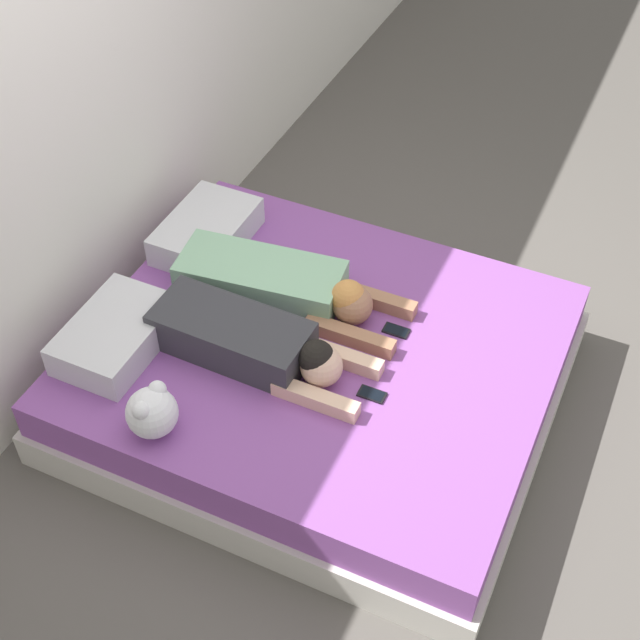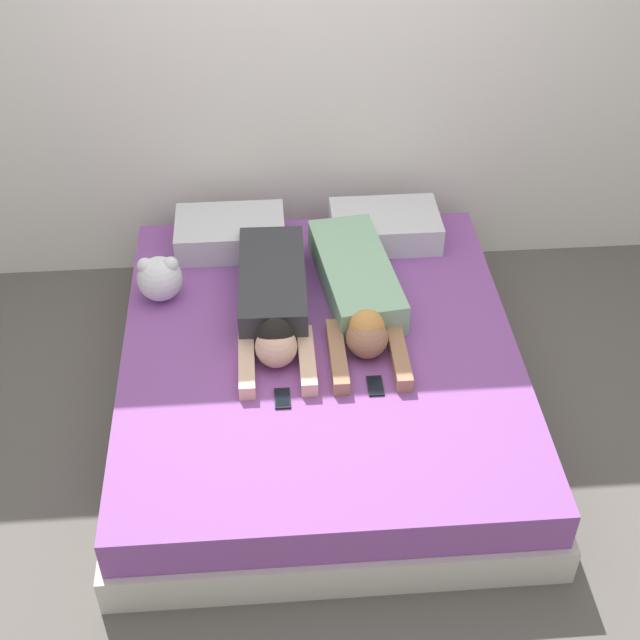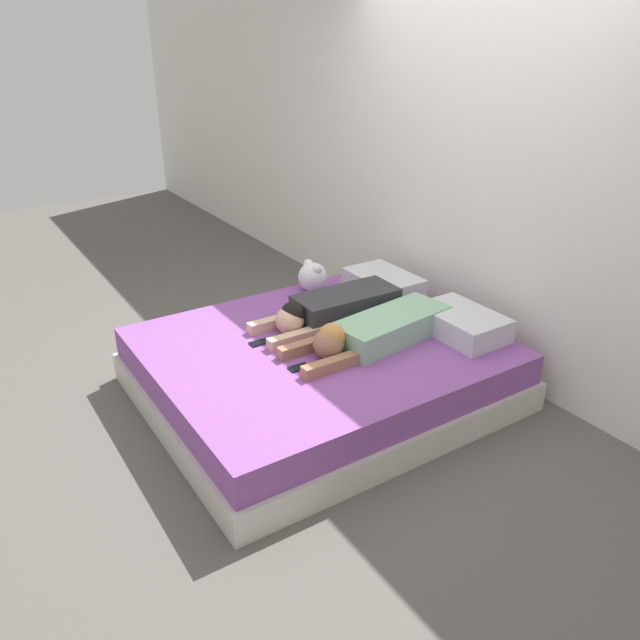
{
  "view_description": "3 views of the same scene",
  "coord_description": "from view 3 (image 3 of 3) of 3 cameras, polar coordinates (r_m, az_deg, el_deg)",
  "views": [
    {
      "loc": [
        -2.53,
        -1.18,
        3.31
      ],
      "look_at": [
        0.0,
        0.0,
        0.53
      ],
      "focal_mm": 50.0,
      "sensor_mm": 36.0,
      "label": 1
    },
    {
      "loc": [
        -0.23,
        -3.01,
        3.07
      ],
      "look_at": [
        0.0,
        0.0,
        0.53
      ],
      "focal_mm": 50.0,
      "sensor_mm": 36.0,
      "label": 2
    },
    {
      "loc": [
        2.93,
        -1.9,
        2.17
      ],
      "look_at": [
        0.0,
        0.0,
        0.53
      ],
      "focal_mm": 35.0,
      "sensor_mm": 36.0,
      "label": 3
    }
  ],
  "objects": [
    {
      "name": "cell_phone_left",
      "position": [
        3.92,
        -5.57,
        -2.08
      ],
      "size": [
        0.07,
        0.12,
        0.01
      ],
      "color": "black",
      "rests_on": "bed"
    },
    {
      "name": "pillow_head_right",
      "position": [
        4.09,
        12.81,
        -0.28
      ],
      "size": [
        0.56,
        0.37,
        0.15
      ],
      "color": "silver",
      "rests_on": "bed"
    },
    {
      "name": "person_right",
      "position": [
        3.88,
        5.06,
        -1.02
      ],
      "size": [
        0.42,
        1.15,
        0.22
      ],
      "color": "#8CBF99",
      "rests_on": "bed"
    },
    {
      "name": "person_left",
      "position": [
        4.15,
        1.11,
        1.0
      ],
      "size": [
        0.33,
        1.03,
        0.22
      ],
      "color": "#333338",
      "rests_on": "bed"
    },
    {
      "name": "pillow_head_left",
      "position": [
        4.63,
        5.81,
        3.32
      ],
      "size": [
        0.56,
        0.37,
        0.15
      ],
      "color": "silver",
      "rests_on": "bed"
    },
    {
      "name": "plush_toy",
      "position": [
        4.64,
        -0.68,
        4.04
      ],
      "size": [
        0.22,
        0.22,
        0.23
      ],
      "color": "white",
      "rests_on": "bed"
    },
    {
      "name": "wall_back",
      "position": [
        4.36,
        13.85,
        12.95
      ],
      "size": [
        12.0,
        0.06,
        2.6
      ],
      "color": "white",
      "rests_on": "ground_plane"
    },
    {
      "name": "ground_plane",
      "position": [
        4.11,
        0.0,
        -6.71
      ],
      "size": [
        12.0,
        12.0,
        0.0
      ],
      "primitive_type": "plane",
      "color": "#5B5651"
    },
    {
      "name": "cell_phone_right",
      "position": [
        3.62,
        -1.93,
        -4.35
      ],
      "size": [
        0.07,
        0.12,
        0.01
      ],
      "color": "black",
      "rests_on": "bed"
    },
    {
      "name": "bed",
      "position": [
        4.01,
        0.0,
        -4.44
      ],
      "size": [
        1.85,
        2.13,
        0.38
      ],
      "color": "beige",
      "rests_on": "ground_plane"
    }
  ]
}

